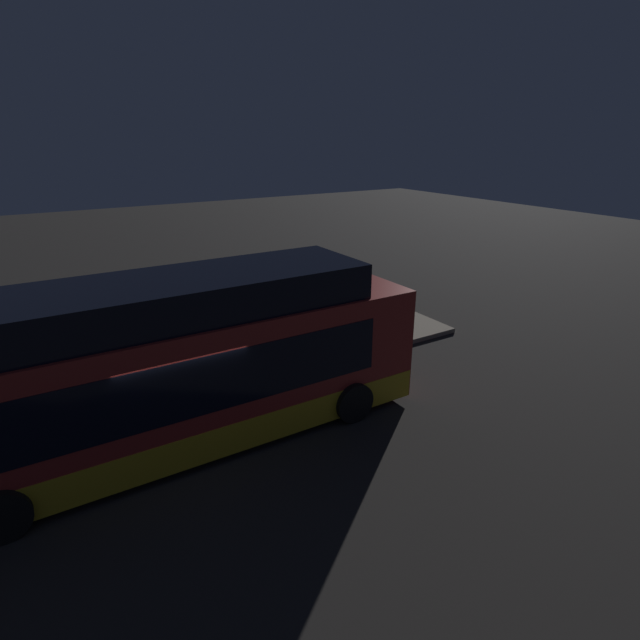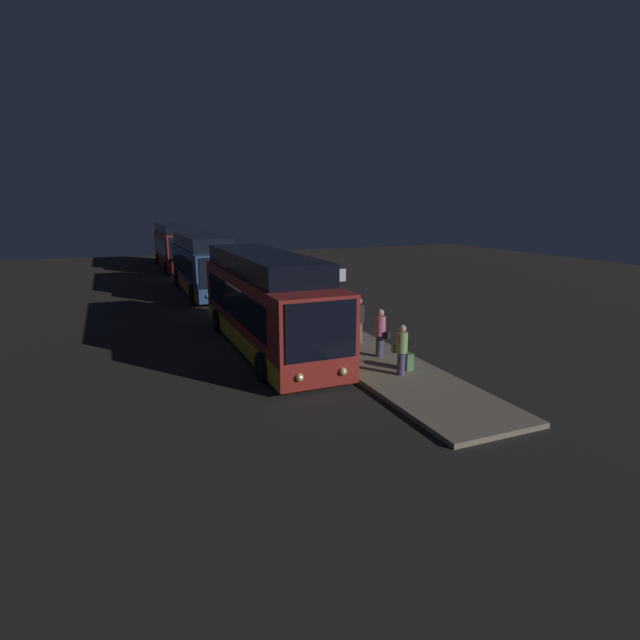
% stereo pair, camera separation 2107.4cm
% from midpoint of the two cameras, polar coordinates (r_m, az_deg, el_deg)
% --- Properties ---
extents(ground, '(80.00, 80.00, 0.00)m').
position_cam_midpoint_polar(ground, '(12.48, -69.81, -22.87)').
color(ground, '#2B2826').
extents(platform, '(20.00, 2.95, 0.15)m').
position_cam_midpoint_polar(platform, '(14.49, -62.72, -15.48)').
color(platform, gray).
rests_on(platform, ground).
extents(bus_lead, '(11.05, 2.84, 3.69)m').
position_cam_midpoint_polar(bus_lead, '(11.85, -71.98, -15.85)').
color(bus_lead, maroon).
rests_on(bus_lead, ground).
extents(passenger_boarding, '(0.65, 0.60, 1.75)m').
position_cam_midpoint_polar(passenger_boarding, '(12.71, -50.54, -9.96)').
color(passenger_boarding, '#4C476B').
rests_on(passenger_boarding, platform).
extents(passenger_waiting, '(0.56, 0.56, 1.79)m').
position_cam_midpoint_polar(passenger_waiting, '(13.74, -58.34, -10.49)').
color(passenger_waiting, '#6B604C').
rests_on(passenger_waiting, platform).
extents(passenger_with_bags, '(0.57, 0.40, 1.66)m').
position_cam_midpoint_polar(passenger_with_bags, '(11.82, -41.99, -9.68)').
color(passenger_with_bags, '#4C476B').
rests_on(passenger_with_bags, platform).
extents(suitcase, '(0.43, 0.25, 0.81)m').
position_cam_midpoint_polar(suitcase, '(12.60, -42.74, -11.36)').
color(suitcase, '#598C59').
rests_on(suitcase, platform).
extents(sign_post, '(0.10, 0.70, 2.67)m').
position_cam_midpoint_polar(sign_post, '(15.14, -67.13, -8.30)').
color(sign_post, '#4C4C51').
rests_on(sign_post, platform).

